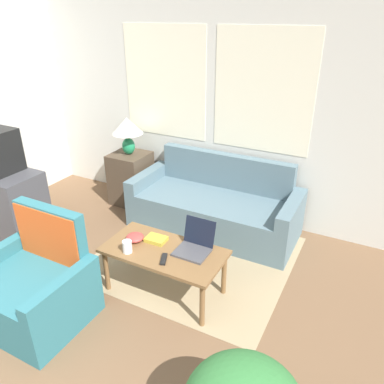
# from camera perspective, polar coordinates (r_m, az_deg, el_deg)

# --- Properties ---
(wall_back) EXTENTS (5.89, 0.06, 2.60)m
(wall_back) POSITION_cam_1_polar(r_m,az_deg,el_deg) (4.44, 3.79, 12.58)
(wall_back) COLOR silver
(wall_back) RESTS_ON ground_plane
(rug) EXTENTS (1.92, 1.77, 0.01)m
(rug) POSITION_cam_1_polar(r_m,az_deg,el_deg) (3.98, 0.42, -9.80)
(rug) COLOR #9E8966
(rug) RESTS_ON ground_plane
(couch) EXTENTS (1.91, 0.80, 0.83)m
(couch) POSITION_cam_1_polar(r_m,az_deg,el_deg) (4.37, 3.61, -2.35)
(couch) COLOR slate
(couch) RESTS_ON ground_plane
(armchair) EXTENTS (0.89, 0.72, 0.90)m
(armchair) POSITION_cam_1_polar(r_m,az_deg,el_deg) (3.43, -22.72, -13.29)
(armchair) COLOR #2D6B75
(armchair) RESTS_ON ground_plane
(tv_dresser) EXTENTS (0.93, 0.53, 0.73)m
(tv_dresser) POSITION_cam_1_polar(r_m,az_deg,el_deg) (4.79, -26.69, -1.25)
(tv_dresser) COLOR #424247
(tv_dresser) RESTS_ON ground_plane
(side_table) EXTENTS (0.46, 0.46, 0.68)m
(side_table) POSITION_cam_1_polar(r_m,az_deg,el_deg) (4.99, -9.27, 2.08)
(side_table) COLOR #4C3D2D
(side_table) RESTS_ON ground_plane
(table_lamp) EXTENTS (0.38, 0.38, 0.47)m
(table_lamp) POSITION_cam_1_polar(r_m,az_deg,el_deg) (4.76, -9.84, 9.45)
(table_lamp) COLOR #1E8451
(table_lamp) RESTS_ON side_table
(coffee_table) EXTENTS (1.07, 0.54, 0.45)m
(coffee_table) POSITION_cam_1_polar(r_m,az_deg,el_deg) (3.33, -4.27, -9.51)
(coffee_table) COLOR brown
(coffee_table) RESTS_ON ground_plane
(laptop) EXTENTS (0.28, 0.31, 0.25)m
(laptop) POSITION_cam_1_polar(r_m,az_deg,el_deg) (3.26, 0.42, -7.99)
(laptop) COLOR #47474C
(laptop) RESTS_ON coffee_table
(cup_navy) EXTENTS (0.08, 0.08, 0.11)m
(cup_navy) POSITION_cam_1_polar(r_m,az_deg,el_deg) (3.28, -9.84, -8.21)
(cup_navy) COLOR white
(cup_navy) RESTS_ON coffee_table
(snack_bowl) EXTENTS (0.16, 0.16, 0.06)m
(snack_bowl) POSITION_cam_1_polar(r_m,az_deg,el_deg) (3.44, -8.70, -6.85)
(snack_bowl) COLOR #B23D38
(snack_bowl) RESTS_ON coffee_table
(book_red) EXTENTS (0.19, 0.14, 0.04)m
(book_red) POSITION_cam_1_polar(r_m,az_deg,el_deg) (3.42, -5.49, -7.18)
(book_red) COLOR gold
(book_red) RESTS_ON coffee_table
(tv_remote) EXTENTS (0.10, 0.16, 0.02)m
(tv_remote) POSITION_cam_1_polar(r_m,az_deg,el_deg) (3.18, -4.32, -10.15)
(tv_remote) COLOR black
(tv_remote) RESTS_ON coffee_table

